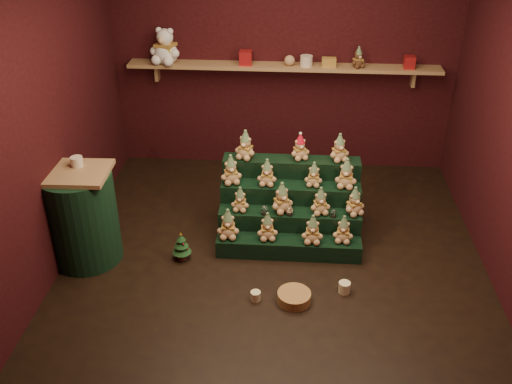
# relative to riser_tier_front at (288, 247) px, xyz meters

# --- Properties ---
(ground) EXTENTS (4.00, 4.00, 0.00)m
(ground) POSITION_rel_riser_tier_front_xyz_m (-0.13, -0.01, -0.09)
(ground) COLOR black
(ground) RESTS_ON ground
(back_wall) EXTENTS (4.00, 0.10, 2.80)m
(back_wall) POSITION_rel_riser_tier_front_xyz_m (-0.13, 2.04, 1.31)
(back_wall) COLOR black
(back_wall) RESTS_ON ground
(front_wall) EXTENTS (4.00, 0.10, 2.80)m
(front_wall) POSITION_rel_riser_tier_front_xyz_m (-0.13, -2.06, 1.31)
(front_wall) COLOR black
(front_wall) RESTS_ON ground
(left_wall) EXTENTS (0.10, 4.00, 2.80)m
(left_wall) POSITION_rel_riser_tier_front_xyz_m (-2.18, -0.01, 1.31)
(left_wall) COLOR black
(left_wall) RESTS_ON ground
(back_shelf) EXTENTS (3.60, 0.26, 0.24)m
(back_shelf) POSITION_rel_riser_tier_front_xyz_m (-0.13, 1.87, 1.20)
(back_shelf) COLOR #A57B52
(back_shelf) RESTS_ON ground
(riser_tier_front) EXTENTS (1.40, 0.22, 0.18)m
(riser_tier_front) POSITION_rel_riser_tier_front_xyz_m (0.00, 0.00, 0.00)
(riser_tier_front) COLOR black
(riser_tier_front) RESTS_ON ground
(riser_tier_midfront) EXTENTS (1.40, 0.22, 0.36)m
(riser_tier_midfront) POSITION_rel_riser_tier_front_xyz_m (0.00, 0.22, 0.09)
(riser_tier_midfront) COLOR black
(riser_tier_midfront) RESTS_ON ground
(riser_tier_midback) EXTENTS (1.40, 0.22, 0.54)m
(riser_tier_midback) POSITION_rel_riser_tier_front_xyz_m (0.00, 0.44, 0.18)
(riser_tier_midback) COLOR black
(riser_tier_midback) RESTS_ON ground
(riser_tier_back) EXTENTS (1.40, 0.22, 0.72)m
(riser_tier_back) POSITION_rel_riser_tier_front_xyz_m (0.00, 0.66, 0.27)
(riser_tier_back) COLOR black
(riser_tier_back) RESTS_ON ground
(teddy_0) EXTENTS (0.22, 0.20, 0.30)m
(teddy_0) POSITION_rel_riser_tier_front_xyz_m (-0.59, 0.00, 0.24)
(teddy_0) COLOR #A7825C
(teddy_0) RESTS_ON riser_tier_front
(teddy_1) EXTENTS (0.22, 0.21, 0.28)m
(teddy_1) POSITION_rel_riser_tier_front_xyz_m (-0.21, 0.01, 0.23)
(teddy_1) COLOR #A7825C
(teddy_1) RESTS_ON riser_tier_front
(teddy_2) EXTENTS (0.21, 0.19, 0.29)m
(teddy_2) POSITION_rel_riser_tier_front_xyz_m (0.22, -0.02, 0.23)
(teddy_2) COLOR #A7825C
(teddy_2) RESTS_ON riser_tier_front
(teddy_3) EXTENTS (0.21, 0.20, 0.27)m
(teddy_3) POSITION_rel_riser_tier_front_xyz_m (0.52, 0.02, 0.23)
(teddy_3) COLOR #A7825C
(teddy_3) RESTS_ON riser_tier_front
(teddy_4) EXTENTS (0.19, 0.17, 0.25)m
(teddy_4) POSITION_rel_riser_tier_front_xyz_m (-0.49, 0.22, 0.39)
(teddy_4) COLOR #A7825C
(teddy_4) RESTS_ON riser_tier_midfront
(teddy_5) EXTENTS (0.29, 0.28, 0.31)m
(teddy_5) POSITION_rel_riser_tier_front_xyz_m (-0.08, 0.23, 0.42)
(teddy_5) COLOR #A7825C
(teddy_5) RESTS_ON riser_tier_midfront
(teddy_6) EXTENTS (0.23, 0.21, 0.27)m
(teddy_6) POSITION_rel_riser_tier_front_xyz_m (0.29, 0.22, 0.41)
(teddy_6) COLOR #A7825C
(teddy_6) RESTS_ON riser_tier_midfront
(teddy_7) EXTENTS (0.27, 0.26, 0.28)m
(teddy_7) POSITION_rel_riser_tier_front_xyz_m (0.62, 0.23, 0.41)
(teddy_7) COLOR #A7825C
(teddy_7) RESTS_ON riser_tier_midfront
(teddy_8) EXTENTS (0.26, 0.25, 0.30)m
(teddy_8) POSITION_rel_riser_tier_front_xyz_m (-0.60, 0.44, 0.60)
(teddy_8) COLOR #A7825C
(teddy_8) RESTS_ON riser_tier_midback
(teddy_9) EXTENTS (0.20, 0.18, 0.27)m
(teddy_9) POSITION_rel_riser_tier_front_xyz_m (-0.24, 0.43, 0.59)
(teddy_9) COLOR #A7825C
(teddy_9) RESTS_ON riser_tier_midback
(teddy_10) EXTENTS (0.19, 0.18, 0.25)m
(teddy_10) POSITION_rel_riser_tier_front_xyz_m (0.22, 0.45, 0.57)
(teddy_10) COLOR #A7825C
(teddy_10) RESTS_ON riser_tier_midback
(teddy_11) EXTENTS (0.24, 0.22, 0.30)m
(teddy_11) POSITION_rel_riser_tier_front_xyz_m (0.54, 0.44, 0.60)
(teddy_11) COLOR #A7825C
(teddy_11) RESTS_ON riser_tier_midback
(teddy_12) EXTENTS (0.27, 0.25, 0.30)m
(teddy_12) POSITION_rel_riser_tier_front_xyz_m (-0.47, 0.64, 0.78)
(teddy_12) COLOR #A7825C
(teddy_12) RESTS_ON riser_tier_back
(teddy_13) EXTENTS (0.24, 0.23, 0.27)m
(teddy_13) POSITION_rel_riser_tier_front_xyz_m (0.08, 0.67, 0.76)
(teddy_13) COLOR #A7825C
(teddy_13) RESTS_ON riser_tier_back
(teddy_14) EXTENTS (0.25, 0.24, 0.28)m
(teddy_14) POSITION_rel_riser_tier_front_xyz_m (0.47, 0.66, 0.77)
(teddy_14) COLOR #A7825C
(teddy_14) RESTS_ON riser_tier_back
(snow_globe_a) EXTENTS (0.07, 0.07, 0.09)m
(snow_globe_a) POSITION_rel_riser_tier_front_xyz_m (-0.25, 0.16, 0.32)
(snow_globe_a) COLOR black
(snow_globe_a) RESTS_ON riser_tier_midfront
(snow_globe_b) EXTENTS (0.07, 0.07, 0.09)m
(snow_globe_b) POSITION_rel_riser_tier_front_xyz_m (-0.00, 0.16, 0.32)
(snow_globe_b) COLOR black
(snow_globe_b) RESTS_ON riser_tier_midfront
(snow_globe_c) EXTENTS (0.06, 0.06, 0.08)m
(snow_globe_c) POSITION_rel_riser_tier_front_xyz_m (0.42, 0.16, 0.31)
(snow_globe_c) COLOR black
(snow_globe_c) RESTS_ON riser_tier_midfront
(side_table) EXTENTS (0.66, 0.66, 0.95)m
(side_table) POSITION_rel_riser_tier_front_xyz_m (-1.94, -0.17, 0.38)
(side_table) COLOR #A57B52
(side_table) RESTS_ON ground
(table_ornament) EXTENTS (0.11, 0.11, 0.09)m
(table_ornament) POSITION_rel_riser_tier_front_xyz_m (-1.94, -0.07, 0.90)
(table_ornament) COLOR beige
(table_ornament) RESTS_ON side_table
(mini_christmas_tree) EXTENTS (0.18, 0.18, 0.31)m
(mini_christmas_tree) POSITION_rel_riser_tier_front_xyz_m (-1.02, -0.14, 0.06)
(mini_christmas_tree) COLOR #402217
(mini_christmas_tree) RESTS_ON ground
(mug_left) EXTENTS (0.09, 0.09, 0.09)m
(mug_left) POSITION_rel_riser_tier_front_xyz_m (-0.27, -0.69, -0.05)
(mug_left) COLOR beige
(mug_left) RESTS_ON ground
(mug_right) EXTENTS (0.11, 0.11, 0.11)m
(mug_right) POSITION_rel_riser_tier_front_xyz_m (0.51, -0.53, -0.04)
(mug_right) COLOR beige
(mug_right) RESTS_ON ground
(wicker_basket) EXTENTS (0.36, 0.36, 0.09)m
(wicker_basket) POSITION_rel_riser_tier_front_xyz_m (0.06, -0.68, -0.04)
(wicker_basket) COLOR #AA7E44
(wicker_basket) RESTS_ON ground
(white_bear) EXTENTS (0.44, 0.42, 0.51)m
(white_bear) POSITION_rel_riser_tier_front_xyz_m (-1.48, 1.83, 1.49)
(white_bear) COLOR white
(white_bear) RESTS_ON back_shelf
(brown_bear) EXTENTS (0.21, 0.21, 0.23)m
(brown_bear) POSITION_rel_riser_tier_front_xyz_m (0.71, 1.83, 1.34)
(brown_bear) COLOR #4E301A
(brown_bear) RESTS_ON back_shelf
(gift_tin_red_a) EXTENTS (0.14, 0.14, 0.16)m
(gift_tin_red_a) POSITION_rel_riser_tier_front_xyz_m (-0.57, 1.84, 1.31)
(gift_tin_red_a) COLOR #A6191C
(gift_tin_red_a) RESTS_ON back_shelf
(gift_tin_cream) EXTENTS (0.14, 0.14, 0.12)m
(gift_tin_cream) POSITION_rel_riser_tier_front_xyz_m (0.13, 1.84, 1.29)
(gift_tin_cream) COLOR beige
(gift_tin_cream) RESTS_ON back_shelf
(gift_tin_red_b) EXTENTS (0.12, 0.12, 0.14)m
(gift_tin_red_b) POSITION_rel_riser_tier_front_xyz_m (1.28, 1.84, 1.30)
(gift_tin_red_b) COLOR #A6191C
(gift_tin_red_b) RESTS_ON back_shelf
(shelf_plush_ball) EXTENTS (0.12, 0.12, 0.12)m
(shelf_plush_ball) POSITION_rel_riser_tier_front_xyz_m (-0.07, 1.84, 1.29)
(shelf_plush_ball) COLOR #A7825C
(shelf_plush_ball) RESTS_ON back_shelf
(scarf_gift_box) EXTENTS (0.16, 0.10, 0.10)m
(scarf_gift_box) POSITION_rel_riser_tier_front_xyz_m (0.38, 1.84, 1.28)
(scarf_gift_box) COLOR orange
(scarf_gift_box) RESTS_ON back_shelf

